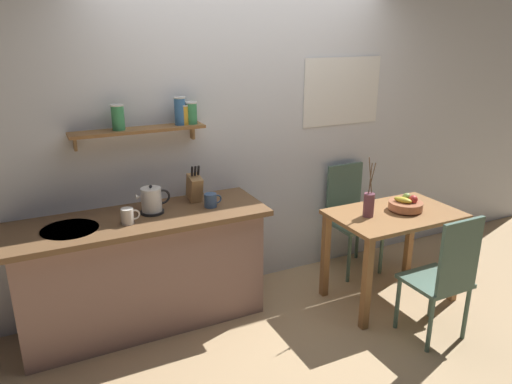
{
  "coord_description": "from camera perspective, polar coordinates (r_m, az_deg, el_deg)",
  "views": [
    {
      "loc": [
        -1.67,
        -2.96,
        2.16
      ],
      "look_at": [
        -0.1,
        0.25,
        0.95
      ],
      "focal_mm": 34.19,
      "sensor_mm": 36.0,
      "label": 1
    }
  ],
  "objects": [
    {
      "name": "back_wall",
      "position": [
        4.14,
        1.35,
        7.46
      ],
      "size": [
        6.8,
        0.11,
        2.7
      ],
      "color": "silver",
      "rests_on": "ground_plane"
    },
    {
      "name": "knife_block",
      "position": [
        3.76,
        -7.21,
        0.56
      ],
      "size": [
        0.09,
        0.18,
        0.29
      ],
      "color": "tan",
      "rests_on": "kitchen_counter"
    },
    {
      "name": "coffee_mug_by_sink",
      "position": [
        3.44,
        -14.75,
        -2.74
      ],
      "size": [
        0.13,
        0.09,
        0.11
      ],
      "color": "white",
      "rests_on": "kitchen_counter"
    },
    {
      "name": "wall_shelf",
      "position": [
        3.62,
        -11.88,
        8.09
      ],
      "size": [
        0.96,
        0.2,
        0.34
      ],
      "color": "brown"
    },
    {
      "name": "ground_plane",
      "position": [
        4.03,
        2.93,
        -13.76
      ],
      "size": [
        14.0,
        14.0,
        0.0
      ],
      "primitive_type": "plane",
      "color": "tan"
    },
    {
      "name": "dining_chair_near",
      "position": [
        3.69,
        21.26,
        -8.97
      ],
      "size": [
        0.41,
        0.39,
        0.97
      ],
      "color": "#4C6B5B",
      "rests_on": "ground_plane"
    },
    {
      "name": "fruit_bowl",
      "position": [
        4.08,
        17.13,
        -1.39
      ],
      "size": [
        0.27,
        0.27,
        0.13
      ],
      "color": "#BC704C",
      "rests_on": "dining_table"
    },
    {
      "name": "twig_vase",
      "position": [
        3.86,
        13.06,
        -1.38
      ],
      "size": [
        0.08,
        0.08,
        0.48
      ],
      "color": "brown",
      "rests_on": "dining_table"
    },
    {
      "name": "coffee_mug_spare",
      "position": [
        3.65,
        -5.31,
        -0.96
      ],
      "size": [
        0.14,
        0.09,
        0.1
      ],
      "color": "#3D5B89",
      "rests_on": "kitchen_counter"
    },
    {
      "name": "kitchen_counter",
      "position": [
        3.76,
        -13.07,
        -8.92
      ],
      "size": [
        1.83,
        0.63,
        0.88
      ],
      "color": "gray",
      "rests_on": "ground_plane"
    },
    {
      "name": "dining_table",
      "position": [
        4.07,
        15.77,
        -4.06
      ],
      "size": [
        1.01,
        0.64,
        0.76
      ],
      "color": "#9E6B3D",
      "rests_on": "ground_plane"
    },
    {
      "name": "electric_kettle",
      "position": [
        3.58,
        -12.08,
        -1.0
      ],
      "size": [
        0.25,
        0.17,
        0.21
      ],
      "color": "black",
      "rests_on": "kitchen_counter"
    },
    {
      "name": "dining_chair_far",
      "position": [
        4.58,
        10.94,
        -2.37
      ],
      "size": [
        0.42,
        0.42,
        0.97
      ],
      "color": "#4C6B5B",
      "rests_on": "ground_plane"
    }
  ]
}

